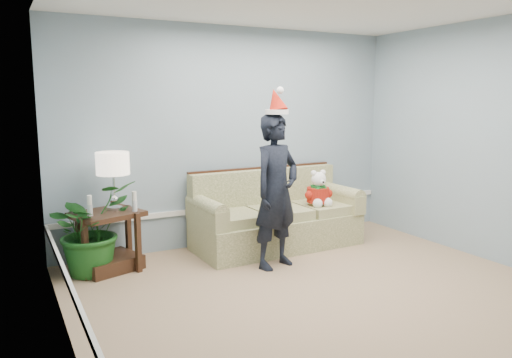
{
  "coord_description": "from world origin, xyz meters",
  "views": [
    {
      "loc": [
        -2.64,
        -3.18,
        1.82
      ],
      "look_at": [
        -0.17,
        1.55,
        0.96
      ],
      "focal_mm": 35.0,
      "sensor_mm": 36.0,
      "label": 1
    }
  ],
  "objects": [
    {
      "name": "table_lamp",
      "position": [
        -1.56,
        2.17,
        1.11
      ],
      "size": [
        0.35,
        0.35,
        0.62
      ],
      "color": "silver",
      "rests_on": "side_table"
    },
    {
      "name": "room_shell",
      "position": [
        0.0,
        0.0,
        1.35
      ],
      "size": [
        4.54,
        5.04,
        2.74
      ],
      "color": "tan",
      "rests_on": "ground"
    },
    {
      "name": "teddy_bear",
      "position": [
        0.87,
        1.86,
        0.67
      ],
      "size": [
        0.3,
        0.33,
        0.45
      ],
      "rotation": [
        0.0,
        0.0,
        -0.08
      ],
      "color": "white",
      "rests_on": "sofa"
    },
    {
      "name": "sofa",
      "position": [
        0.37,
        2.07,
        0.34
      ],
      "size": [
        2.06,
        0.93,
        0.96
      ],
      "rotation": [
        0.0,
        0.0,
        0.03
      ],
      "color": "#596630",
      "rests_on": "room_shell"
    },
    {
      "name": "santa_hat",
      "position": [
        -0.01,
        1.4,
        1.78
      ],
      "size": [
        0.32,
        0.34,
        0.29
      ],
      "rotation": [
        0.0,
        0.0,
        0.36
      ],
      "color": "white",
      "rests_on": "man"
    },
    {
      "name": "side_table",
      "position": [
        -1.66,
        2.11,
        0.25
      ],
      "size": [
        0.8,
        0.74,
        0.64
      ],
      "rotation": [
        0.0,
        0.0,
        0.33
      ],
      "color": "#3E2116",
      "rests_on": "room_shell"
    },
    {
      "name": "candle_pair",
      "position": [
        -1.62,
        2.0,
        0.74
      ],
      "size": [
        0.51,
        0.05,
        0.21
      ],
      "color": "silver",
      "rests_on": "side_table"
    },
    {
      "name": "wainscot_trim",
      "position": [
        -1.18,
        1.18,
        0.45
      ],
      "size": [
        4.49,
        4.99,
        0.06
      ],
      "color": "white",
      "rests_on": "room_shell"
    },
    {
      "name": "man",
      "position": [
        -0.01,
        1.39,
        0.83
      ],
      "size": [
        0.7,
        0.56,
        1.67
      ],
      "primitive_type": "imported",
      "rotation": [
        0.0,
        0.0,
        0.31
      ],
      "color": "black",
      "rests_on": "room_shell"
    },
    {
      "name": "houseplant",
      "position": [
        -1.84,
        2.09,
        0.48
      ],
      "size": [
        1.15,
        1.11,
        0.97
      ],
      "primitive_type": "imported",
      "rotation": [
        0.0,
        0.0,
        0.59
      ],
      "color": "#185119",
      "rests_on": "room_shell"
    }
  ]
}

